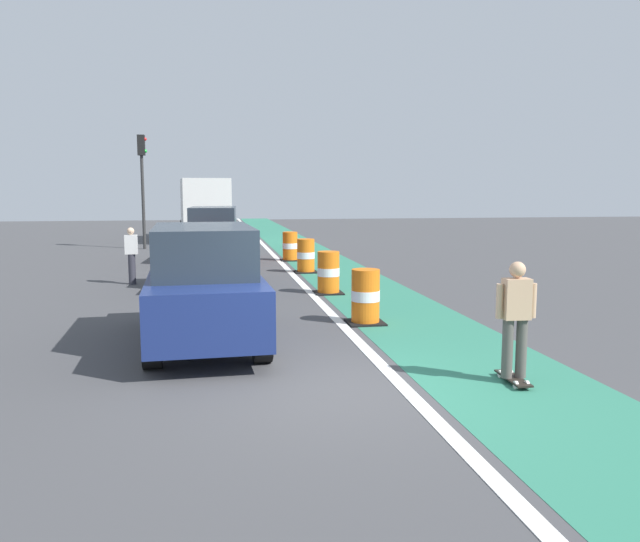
{
  "coord_description": "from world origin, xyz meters",
  "views": [
    {
      "loc": [
        -1.61,
        -8.02,
        2.64
      ],
      "look_at": [
        0.44,
        3.84,
        1.1
      ],
      "focal_mm": 35.39,
      "sensor_mm": 36.0,
      "label": 1
    }
  ],
  "objects_px": {
    "traffic_barrel_mid": "(328,273)",
    "traffic_light_corner": "(142,171)",
    "skateboarder_on_lane": "(516,318)",
    "traffic_barrel_back": "(306,256)",
    "pedestrian_crossing": "(131,254)",
    "parked_suv_nearest": "(204,284)",
    "traffic_barrel_far": "(290,247)",
    "parked_sedan_second": "(212,256)",
    "parked_suv_third": "(214,234)",
    "traffic_barrel_front": "(365,297)",
    "delivery_truck_down_block": "(204,206)"
  },
  "relations": [
    {
      "from": "traffic_barrel_mid",
      "to": "traffic_light_corner",
      "type": "relative_size",
      "value": 0.21
    },
    {
      "from": "skateboarder_on_lane",
      "to": "traffic_barrel_back",
      "type": "height_order",
      "value": "skateboarder_on_lane"
    },
    {
      "from": "traffic_barrel_back",
      "to": "pedestrian_crossing",
      "type": "distance_m",
      "value": 5.51
    },
    {
      "from": "parked_suv_nearest",
      "to": "traffic_barrel_far",
      "type": "height_order",
      "value": "parked_suv_nearest"
    },
    {
      "from": "parked_sedan_second",
      "to": "traffic_light_corner",
      "type": "height_order",
      "value": "traffic_light_corner"
    },
    {
      "from": "parked_suv_third",
      "to": "skateboarder_on_lane",
      "type": "bearing_deg",
      "value": -75.84
    },
    {
      "from": "traffic_barrel_far",
      "to": "pedestrian_crossing",
      "type": "distance_m",
      "value": 7.38
    },
    {
      "from": "traffic_barrel_far",
      "to": "parked_sedan_second",
      "type": "bearing_deg",
      "value": -116.35
    },
    {
      "from": "traffic_barrel_front",
      "to": "pedestrian_crossing",
      "type": "relative_size",
      "value": 0.68
    },
    {
      "from": "traffic_barrel_front",
      "to": "skateboarder_on_lane",
      "type": "bearing_deg",
      "value": -75.69
    },
    {
      "from": "skateboarder_on_lane",
      "to": "traffic_barrel_far",
      "type": "height_order",
      "value": "skateboarder_on_lane"
    },
    {
      "from": "traffic_barrel_mid",
      "to": "delivery_truck_down_block",
      "type": "bearing_deg",
      "value": 100.19
    },
    {
      "from": "traffic_barrel_back",
      "to": "traffic_light_corner",
      "type": "xyz_separation_m",
      "value": [
        -5.99,
        9.48,
        2.97
      ]
    },
    {
      "from": "traffic_barrel_mid",
      "to": "traffic_barrel_back",
      "type": "height_order",
      "value": "same"
    },
    {
      "from": "parked_suv_third",
      "to": "pedestrian_crossing",
      "type": "bearing_deg",
      "value": -113.57
    },
    {
      "from": "traffic_barrel_front",
      "to": "traffic_barrel_far",
      "type": "xyz_separation_m",
      "value": [
        -0.07,
        11.55,
        0.0
      ]
    },
    {
      "from": "parked_suv_nearest",
      "to": "parked_suv_third",
      "type": "xyz_separation_m",
      "value": [
        0.23,
        12.72,
        0.0
      ]
    },
    {
      "from": "parked_sedan_second",
      "to": "traffic_barrel_mid",
      "type": "height_order",
      "value": "parked_sedan_second"
    },
    {
      "from": "parked_sedan_second",
      "to": "traffic_light_corner",
      "type": "relative_size",
      "value": 0.82
    },
    {
      "from": "parked_suv_nearest",
      "to": "parked_suv_third",
      "type": "distance_m",
      "value": 12.72
    },
    {
      "from": "delivery_truck_down_block",
      "to": "pedestrian_crossing",
      "type": "xyz_separation_m",
      "value": [
        -1.86,
        -15.92,
        -0.98
      ]
    },
    {
      "from": "skateboarder_on_lane",
      "to": "traffic_light_corner",
      "type": "relative_size",
      "value": 0.33
    },
    {
      "from": "parked_sedan_second",
      "to": "traffic_barrel_mid",
      "type": "xyz_separation_m",
      "value": [
        2.95,
        -1.87,
        -0.3
      ]
    },
    {
      "from": "traffic_barrel_mid",
      "to": "delivery_truck_down_block",
      "type": "height_order",
      "value": "delivery_truck_down_block"
    },
    {
      "from": "traffic_barrel_front",
      "to": "traffic_light_corner",
      "type": "height_order",
      "value": "traffic_light_corner"
    },
    {
      "from": "skateboarder_on_lane",
      "to": "traffic_light_corner",
      "type": "height_order",
      "value": "traffic_light_corner"
    },
    {
      "from": "traffic_barrel_mid",
      "to": "traffic_barrel_far",
      "type": "distance_m",
      "value": 7.8
    },
    {
      "from": "parked_suv_third",
      "to": "traffic_barrel_front",
      "type": "distance_m",
      "value": 11.96
    },
    {
      "from": "parked_suv_nearest",
      "to": "traffic_barrel_front",
      "type": "bearing_deg",
      "value": 19.68
    },
    {
      "from": "traffic_light_corner",
      "to": "traffic_barrel_mid",
      "type": "bearing_deg",
      "value": -66.63
    },
    {
      "from": "traffic_barrel_front",
      "to": "pedestrian_crossing",
      "type": "height_order",
      "value": "pedestrian_crossing"
    },
    {
      "from": "delivery_truck_down_block",
      "to": "parked_suv_nearest",
      "type": "bearing_deg",
      "value": -89.45
    },
    {
      "from": "parked_suv_third",
      "to": "delivery_truck_down_block",
      "type": "distance_m",
      "value": 10.65
    },
    {
      "from": "traffic_barrel_back",
      "to": "traffic_light_corner",
      "type": "distance_m",
      "value": 11.6
    },
    {
      "from": "parked_suv_third",
      "to": "traffic_light_corner",
      "type": "height_order",
      "value": "traffic_light_corner"
    },
    {
      "from": "parked_suv_nearest",
      "to": "traffic_light_corner",
      "type": "height_order",
      "value": "traffic_light_corner"
    },
    {
      "from": "parked_suv_third",
      "to": "pedestrian_crossing",
      "type": "height_order",
      "value": "parked_suv_third"
    },
    {
      "from": "parked_suv_nearest",
      "to": "traffic_barrel_back",
      "type": "xyz_separation_m",
      "value": [
        3.15,
        9.12,
        -0.5
      ]
    },
    {
      "from": "skateboarder_on_lane",
      "to": "traffic_barrel_back",
      "type": "bearing_deg",
      "value": 95.0
    },
    {
      "from": "parked_suv_nearest",
      "to": "pedestrian_crossing",
      "type": "bearing_deg",
      "value": 105.72
    },
    {
      "from": "traffic_barrel_far",
      "to": "delivery_truck_down_block",
      "type": "relative_size",
      "value": 0.14
    },
    {
      "from": "traffic_barrel_back",
      "to": "pedestrian_crossing",
      "type": "relative_size",
      "value": 0.68
    },
    {
      "from": "traffic_barrel_far",
      "to": "pedestrian_crossing",
      "type": "height_order",
      "value": "pedestrian_crossing"
    },
    {
      "from": "skateboarder_on_lane",
      "to": "delivery_truck_down_block",
      "type": "bearing_deg",
      "value": 99.54
    },
    {
      "from": "parked_suv_nearest",
      "to": "skateboarder_on_lane",
      "type": "bearing_deg",
      "value": -35.93
    },
    {
      "from": "traffic_barrel_front",
      "to": "pedestrian_crossing",
      "type": "bearing_deg",
      "value": 129.78
    },
    {
      "from": "traffic_barrel_front",
      "to": "delivery_truck_down_block",
      "type": "relative_size",
      "value": 0.14
    },
    {
      "from": "parked_sedan_second",
      "to": "skateboarder_on_lane",
      "type": "bearing_deg",
      "value": -67.44
    },
    {
      "from": "parked_sedan_second",
      "to": "traffic_barrel_front",
      "type": "relative_size",
      "value": 3.84
    },
    {
      "from": "parked_suv_nearest",
      "to": "traffic_barrel_front",
      "type": "xyz_separation_m",
      "value": [
        3.15,
        1.13,
        -0.5
      ]
    }
  ]
}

